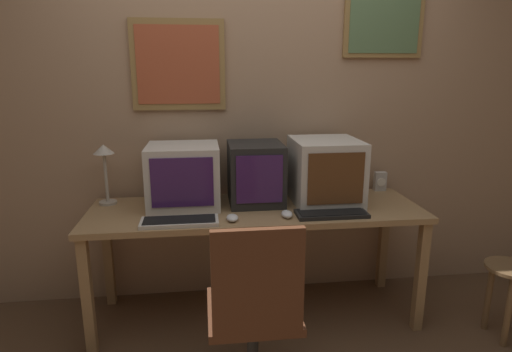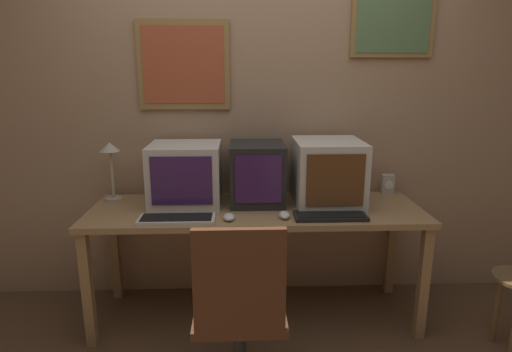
{
  "view_description": "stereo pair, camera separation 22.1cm",
  "coord_description": "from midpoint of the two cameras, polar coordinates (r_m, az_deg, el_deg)",
  "views": [
    {
      "loc": [
        -0.31,
        -1.76,
        1.59
      ],
      "look_at": [
        0.0,
        0.75,
        0.95
      ],
      "focal_mm": 30.0,
      "sensor_mm": 36.0,
      "label": 1
    },
    {
      "loc": [
        -0.09,
        -1.77,
        1.59
      ],
      "look_at": [
        0.0,
        0.75,
        0.95
      ],
      "focal_mm": 30.0,
      "sensor_mm": 36.0,
      "label": 2
    }
  ],
  "objects": [
    {
      "name": "mouse_far_corner",
      "position": [
        2.49,
        6.35,
        -5.22
      ],
      "size": [
        0.06,
        0.1,
        0.04
      ],
      "color": "silver",
      "rests_on": "desk"
    },
    {
      "name": "desk_lamp",
      "position": [
        2.87,
        -16.77,
        2.31
      ],
      "size": [
        0.13,
        0.13,
        0.38
      ],
      "color": "#B2A899",
      "rests_on": "desk"
    },
    {
      "name": "desk_clock",
      "position": [
        3.11,
        19.12,
        -1.06
      ],
      "size": [
        0.08,
        0.05,
        0.13
      ],
      "color": "#B7B2AD",
      "rests_on": "desk"
    },
    {
      "name": "keyboard_side",
      "position": [
        2.54,
        12.33,
        -5.22
      ],
      "size": [
        0.42,
        0.17,
        0.03
      ],
      "color": "black",
      "rests_on": "desk"
    },
    {
      "name": "monitor_center",
      "position": [
        2.73,
        2.49,
        0.36
      ],
      "size": [
        0.34,
        0.39,
        0.38
      ],
      "color": "black",
      "rests_on": "desk"
    },
    {
      "name": "mouse_near_keyboard",
      "position": [
        2.45,
        -1.04,
        -5.53
      ],
      "size": [
        0.07,
        0.1,
        0.04
      ],
      "color": "silver",
      "rests_on": "desk"
    },
    {
      "name": "wall_back",
      "position": [
        2.93,
        1.92,
        8.61
      ],
      "size": [
        8.0,
        0.08,
        2.6
      ],
      "color": "tan",
      "rests_on": "ground_plane"
    },
    {
      "name": "desk",
      "position": [
        2.69,
        2.37,
        -5.84
      ],
      "size": [
        2.05,
        0.65,
        0.75
      ],
      "color": "#99754C",
      "rests_on": "ground_plane"
    },
    {
      "name": "monitor_left",
      "position": [
        2.72,
        -7.08,
        0.23
      ],
      "size": [
        0.44,
        0.4,
        0.38
      ],
      "color": "beige",
      "rests_on": "desk"
    },
    {
      "name": "office_chair",
      "position": [
        2.12,
        1.01,
        -19.43
      ],
      "size": [
        0.45,
        0.45,
        0.96
      ],
      "color": "black",
      "rests_on": "ground_plane"
    },
    {
      "name": "monitor_right",
      "position": [
        2.74,
        11.82,
        0.41
      ],
      "size": [
        0.41,
        0.46,
        0.41
      ],
      "color": "beige",
      "rests_on": "desk"
    },
    {
      "name": "keyboard_main",
      "position": [
        2.45,
        -7.99,
        -5.74
      ],
      "size": [
        0.43,
        0.17,
        0.03
      ],
      "color": "beige",
      "rests_on": "desk"
    }
  ]
}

